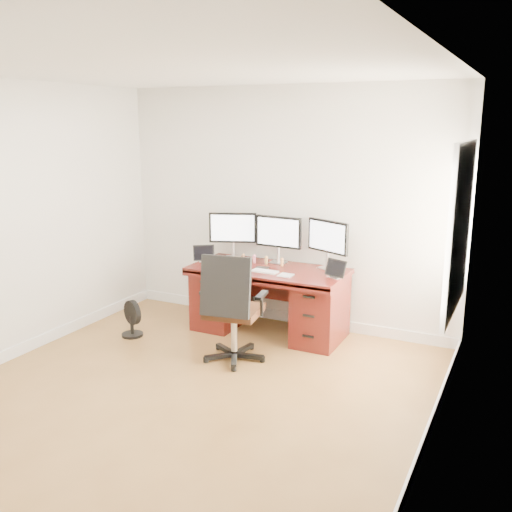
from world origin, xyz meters
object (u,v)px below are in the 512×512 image
at_px(office_chair, 232,326).
at_px(floor_fan, 132,319).
at_px(keyboard, 265,271).
at_px(monitor_center, 278,234).
at_px(desk, 269,298).

height_order(office_chair, floor_fan, office_chair).
distance_m(office_chair, keyboard, 0.79).
xyz_separation_m(floor_fan, monitor_center, (1.31, 1.01, 0.89)).
bearing_deg(floor_fan, desk, 52.32).
height_order(floor_fan, keyboard, keyboard).
bearing_deg(desk, floor_fan, -149.48).
bearing_deg(keyboard, monitor_center, 98.84).
bearing_deg(floor_fan, office_chair, 17.38).
height_order(desk, office_chair, office_chair).
bearing_deg(desk, keyboard, -79.17).
bearing_deg(floor_fan, monitor_center, 59.45).
bearing_deg(monitor_center, floor_fan, -139.86).
height_order(monitor_center, keyboard, monitor_center).
xyz_separation_m(desk, monitor_center, (-0.00, 0.24, 0.68)).
xyz_separation_m(desk, office_chair, (0.01, -0.87, -0.04)).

